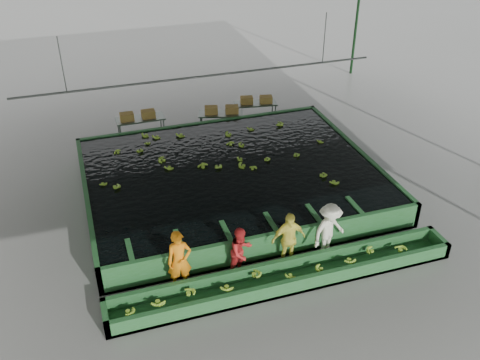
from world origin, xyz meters
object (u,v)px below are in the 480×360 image
object	(u,v)px
worker_a	(179,261)
worker_d	(329,230)
sorting_trough	(286,277)
box_stack_left	(138,119)
packing_table_mid	(221,122)
packing_table_right	(255,112)
packing_table_left	(141,128)
flotation_tank	(231,179)
box_stack_mid	(222,113)
worker_b	(241,252)
box_stack_right	(256,103)
worker_c	(288,239)

from	to	relation	value
worker_a	worker_d	size ratio (longest dim) A/B	1.04
sorting_trough	box_stack_left	distance (m)	10.44
packing_table_mid	packing_table_right	size ratio (longest dim) A/B	1.01
worker_d	packing_table_left	xyz separation A→B (m)	(-3.99, 9.37, -0.43)
flotation_tank	packing_table_left	world-z (taller)	packing_table_left
packing_table_left	box_stack_mid	bearing A→B (deg)	-7.76
worker_a	packing_table_right	bearing A→B (deg)	60.94
worker_d	packing_table_mid	world-z (taller)	worker_d
worker_b	packing_table_left	bearing A→B (deg)	72.92
worker_a	box_stack_mid	size ratio (longest dim) A/B	1.30
packing_table_mid	box_stack_left	xyz separation A→B (m)	(-3.42, 0.42, 0.48)
box_stack_mid	box_stack_right	bearing A→B (deg)	17.73
sorting_trough	worker_a	xyz separation A→B (m)	(-2.80, 0.80, 0.67)
sorting_trough	worker_b	xyz separation A→B (m)	(-1.05, 0.80, 0.53)
sorting_trough	packing_table_right	size ratio (longest dim) A/B	5.42
worker_a	packing_table_mid	bearing A→B (deg)	68.29
box_stack_mid	worker_c	bearing A→B (deg)	-94.27
box_stack_mid	packing_table_left	bearing A→B (deg)	172.24
worker_d	box_stack_right	xyz separation A→B (m)	(1.14, 9.48, -0.05)
sorting_trough	worker_b	size ratio (longest dim) A/B	6.38
worker_a	sorting_trough	bearing A→B (deg)	-14.65
worker_b	box_stack_right	xyz separation A→B (m)	(3.84, 9.48, 0.06)
packing_table_left	box_stack_right	distance (m)	5.15
box_stack_left	box_stack_right	bearing A→B (deg)	1.61
worker_c	box_stack_left	distance (m)	9.74
sorting_trough	packing_table_mid	size ratio (longest dim) A/B	5.37
worker_a	packing_table_right	xyz separation A→B (m)	(5.57, 9.50, -0.50)
packing_table_left	box_stack_right	xyz separation A→B (m)	(5.13, 0.10, 0.39)
box_stack_left	sorting_trough	bearing A→B (deg)	-76.45
packing_table_mid	worker_a	bearing A→B (deg)	-113.01
flotation_tank	box_stack_mid	xyz separation A→B (m)	(1.03, 4.62, 0.40)
flotation_tank	packing_table_left	xyz separation A→B (m)	(-2.34, 5.07, 0.00)
packing_table_mid	packing_table_right	distance (m)	1.88
worker_b	worker_c	xyz separation A→B (m)	(1.42, 0.00, 0.10)
worker_a	box_stack_left	size ratio (longest dim) A/B	1.29
box_stack_mid	worker_b	bearing A→B (deg)	-103.15
box_stack_mid	box_stack_right	world-z (taller)	box_stack_mid
flotation_tank	packing_table_left	distance (m)	5.59
sorting_trough	box_stack_right	xyz separation A→B (m)	(2.79, 10.28, 0.59)
packing_table_mid	box_stack_mid	world-z (taller)	box_stack_mid
sorting_trough	packing_table_mid	distance (m)	9.76
sorting_trough	packing_table_mid	bearing A→B (deg)	84.21
sorting_trough	box_stack_mid	bearing A→B (deg)	83.96
packing_table_left	box_stack_right	world-z (taller)	box_stack_right
packing_table_left	packing_table_right	distance (m)	5.11
worker_a	worker_b	xyz separation A→B (m)	(1.75, 0.00, -0.14)
flotation_tank	packing_table_mid	size ratio (longest dim) A/B	5.37
worker_b	worker_a	bearing A→B (deg)	155.09
packing_table_left	box_stack_left	world-z (taller)	box_stack_left
worker_c	packing_table_mid	xyz separation A→B (m)	(0.62, 8.91, -0.46)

